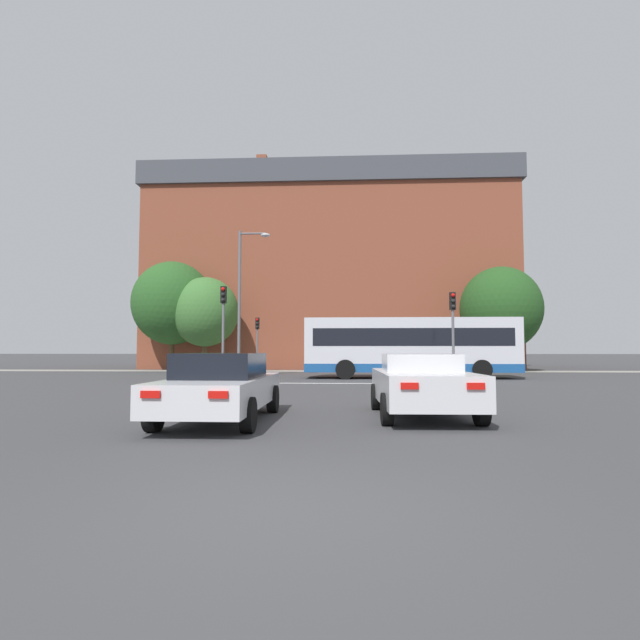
# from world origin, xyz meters

# --- Properties ---
(ground_plane) EXTENTS (400.00, 400.00, 0.00)m
(ground_plane) POSITION_xyz_m (0.00, 0.00, 0.00)
(ground_plane) COLOR #3D3D3F
(stop_line_strip) EXTENTS (8.43, 0.30, 0.01)m
(stop_line_strip) POSITION_xyz_m (0.00, 17.68, 0.00)
(stop_line_strip) COLOR silver
(stop_line_strip) RESTS_ON ground_plane
(far_pavement) EXTENTS (69.36, 2.50, 0.01)m
(far_pavement) POSITION_xyz_m (0.00, 30.83, 0.01)
(far_pavement) COLOR gray
(far_pavement) RESTS_ON ground_plane
(brick_civic_building) EXTENTS (30.10, 13.78, 18.75)m
(brick_civic_building) POSITION_xyz_m (-0.96, 39.77, 8.26)
(brick_civic_building) COLOR brown
(brick_civic_building) RESTS_ON ground_plane
(car_saloon_left) EXTENTS (1.95, 4.80, 1.41)m
(car_saloon_left) POSITION_xyz_m (-2.10, 5.74, 0.73)
(car_saloon_left) COLOR silver
(car_saloon_left) RESTS_ON ground_plane
(car_roadster_right) EXTENTS (2.12, 4.31, 1.39)m
(car_roadster_right) POSITION_xyz_m (2.18, 6.63, 0.71)
(car_roadster_right) COLOR silver
(car_roadster_right) RESTS_ON ground_plane
(bus_crossing_lead) EXTENTS (11.03, 2.76, 3.15)m
(bus_crossing_lead) POSITION_xyz_m (3.85, 22.04, 1.69)
(bus_crossing_lead) COLOR silver
(bus_crossing_lead) RESTS_ON ground_plane
(traffic_light_near_left) EXTENTS (0.26, 0.31, 4.48)m
(traffic_light_near_left) POSITION_xyz_m (-5.28, 18.47, 3.00)
(traffic_light_near_left) COLOR slate
(traffic_light_near_left) RESTS_ON ground_plane
(traffic_light_near_right) EXTENTS (0.26, 0.31, 4.11)m
(traffic_light_near_right) POSITION_xyz_m (5.33, 18.24, 2.77)
(traffic_light_near_right) COLOR slate
(traffic_light_near_right) RESTS_ON ground_plane
(traffic_light_far_left) EXTENTS (0.26, 0.31, 3.75)m
(traffic_light_far_left) POSITION_xyz_m (-5.73, 29.89, 2.55)
(traffic_light_far_left) COLOR slate
(traffic_light_far_left) RESTS_ON ground_plane
(traffic_light_far_right) EXTENTS (0.26, 0.31, 3.66)m
(traffic_light_far_right) POSITION_xyz_m (5.58, 30.08, 2.49)
(traffic_light_far_right) COLOR slate
(traffic_light_far_right) RESTS_ON ground_plane
(street_lamp_junction) EXTENTS (1.74, 0.36, 8.02)m
(street_lamp_junction) POSITION_xyz_m (-5.08, 22.17, 4.79)
(street_lamp_junction) COLOR slate
(street_lamp_junction) RESTS_ON ground_plane
(pedestrian_waiting) EXTENTS (0.46, 0.39, 1.64)m
(pedestrian_waiting) POSITION_xyz_m (-1.65, 31.69, 0.96)
(pedestrian_waiting) COLOR brown
(pedestrian_waiting) RESTS_ON ground_plane
(tree_by_building) EXTENTS (4.76, 4.76, 6.74)m
(tree_by_building) POSITION_xyz_m (-9.65, 30.68, 4.23)
(tree_by_building) COLOR #4C3823
(tree_by_building) RESTS_ON ground_plane
(tree_kerbside) EXTENTS (5.60, 5.60, 7.32)m
(tree_kerbside) POSITION_xyz_m (11.28, 30.74, 4.38)
(tree_kerbside) COLOR #4C3823
(tree_kerbside) RESTS_ON ground_plane
(tree_distant) EXTENTS (5.86, 5.86, 8.03)m
(tree_distant) POSITION_xyz_m (-12.35, 31.45, 4.95)
(tree_distant) COLOR #4C3823
(tree_distant) RESTS_ON ground_plane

